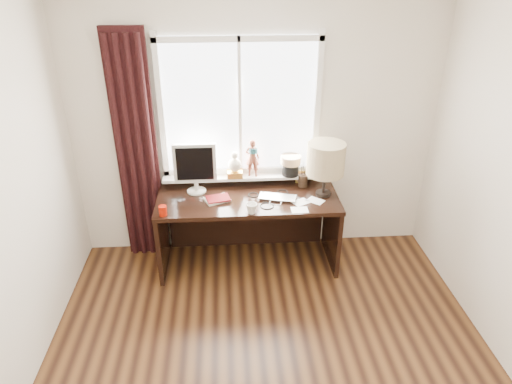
{
  "coord_description": "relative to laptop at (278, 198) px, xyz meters",
  "views": [
    {
      "loc": [
        -0.29,
        -2.13,
        2.78
      ],
      "look_at": [
        -0.05,
        1.25,
        1.0
      ],
      "focal_mm": 32.0,
      "sensor_mm": 36.0,
      "label": 1
    }
  ],
  "objects": [
    {
      "name": "ceiling",
      "position": [
        -0.18,
        -1.57,
        1.84
      ],
      "size": [
        3.5,
        4.0,
        0.0
      ],
      "primitive_type": "cube",
      "color": "white",
      "rests_on": "wall_back"
    },
    {
      "name": "wall_back",
      "position": [
        -0.18,
        0.43,
        0.54
      ],
      "size": [
        3.5,
        0.0,
        2.6
      ],
      "primitive_type": "cube",
      "rotation": [
        1.57,
        0.0,
        0.0
      ],
      "color": "beige",
      "rests_on": "ground"
    },
    {
      "name": "laptop",
      "position": [
        0.0,
        0.0,
        0.0
      ],
      "size": [
        0.39,
        0.31,
        0.03
      ],
      "primitive_type": "imported",
      "rotation": [
        0.0,
        0.0,
        -0.27
      ],
      "color": "silver",
      "rests_on": "desk"
    },
    {
      "name": "mug",
      "position": [
        -0.26,
        -0.24,
        0.04
      ],
      "size": [
        0.14,
        0.14,
        0.1
      ],
      "primitive_type": "imported",
      "rotation": [
        0.0,
        0.0,
        0.68
      ],
      "color": "white",
      "rests_on": "desk"
    },
    {
      "name": "red_cup",
      "position": [
        -1.03,
        -0.23,
        0.03
      ],
      "size": [
        0.07,
        0.07,
        0.09
      ],
      "primitive_type": "cylinder",
      "color": "#951000",
      "rests_on": "desk"
    },
    {
      "name": "window",
      "position": [
        -0.31,
        0.37,
        0.55
      ],
      "size": [
        1.52,
        0.22,
        1.4
      ],
      "color": "white",
      "rests_on": "ground"
    },
    {
      "name": "curtain",
      "position": [
        -1.31,
        0.33,
        0.35
      ],
      "size": [
        0.38,
        0.09,
        2.25
      ],
      "color": "black",
      "rests_on": "floor"
    },
    {
      "name": "desk",
      "position": [
        -0.28,
        0.15,
        -0.26
      ],
      "size": [
        1.7,
        0.7,
        0.75
      ],
      "color": "black",
      "rests_on": "floor"
    },
    {
      "name": "monitor",
      "position": [
        -0.76,
        0.2,
        0.26
      ],
      "size": [
        0.4,
        0.18,
        0.49
      ],
      "color": "beige",
      "rests_on": "desk"
    },
    {
      "name": "notebook_stack",
      "position": [
        -0.56,
        0.01,
        0.0
      ],
      "size": [
        0.27,
        0.23,
        0.03
      ],
      "color": "beige",
      "rests_on": "desk"
    },
    {
      "name": "brush_holder",
      "position": [
        0.27,
        0.24,
        0.05
      ],
      "size": [
        0.09,
        0.09,
        0.25
      ],
      "color": "black",
      "rests_on": "desk"
    },
    {
      "name": "icon_frame",
      "position": [
        0.26,
        0.32,
        0.05
      ],
      "size": [
        0.1,
        0.04,
        0.13
      ],
      "color": "gold",
      "rests_on": "desk"
    },
    {
      "name": "table_lamp",
      "position": [
        0.44,
        0.05,
        0.35
      ],
      "size": [
        0.35,
        0.35,
        0.52
      ],
      "color": "black",
      "rests_on": "desk"
    },
    {
      "name": "loose_papers",
      "position": [
        0.24,
        -0.12,
        -0.01
      ],
      "size": [
        0.34,
        0.3,
        0.0
      ],
      "color": "white",
      "rests_on": "desk"
    },
    {
      "name": "desk_cables",
      "position": [
        -0.09,
        0.0,
        -0.01
      ],
      "size": [
        0.42,
        0.41,
        0.01
      ],
      "color": "black",
      "rests_on": "desk"
    }
  ]
}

